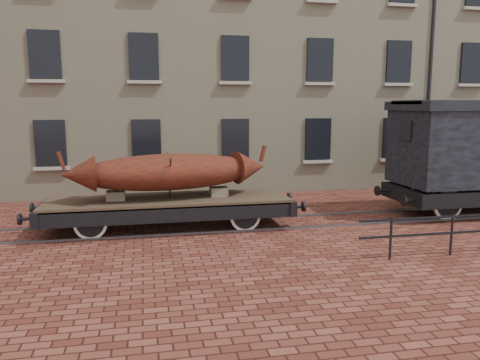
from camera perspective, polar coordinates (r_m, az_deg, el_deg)
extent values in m
plane|color=#4D1F17|center=(14.15, -0.70, -5.55)|extent=(90.00, 90.00, 0.00)
cube|color=beige|center=(24.34, 1.87, 17.17)|extent=(40.00, 10.00, 14.00)
cube|color=black|center=(18.78, -22.10, 4.22)|extent=(1.10, 0.12, 1.70)
cube|color=#A09C92|center=(18.81, -21.96, 1.32)|extent=(1.30, 0.18, 0.12)
cube|color=black|center=(18.46, -11.34, 4.63)|extent=(1.10, 0.12, 1.70)
cube|color=#A09C92|center=(18.50, -11.24, 1.69)|extent=(1.30, 0.18, 0.12)
cube|color=black|center=(18.80, -0.57, 4.89)|extent=(1.10, 0.12, 1.70)
cube|color=#A09C92|center=(18.84, -0.54, 1.99)|extent=(1.30, 0.18, 0.12)
cube|color=black|center=(19.77, 9.47, 4.97)|extent=(1.10, 0.12, 1.70)
cube|color=#A09C92|center=(19.80, 9.46, 2.22)|extent=(1.30, 0.18, 0.12)
cube|color=black|center=(21.28, 18.34, 4.92)|extent=(1.10, 0.12, 1.70)
cube|color=#A09C92|center=(21.31, 18.29, 2.36)|extent=(1.30, 0.18, 0.12)
cube|color=black|center=(23.22, 25.88, 4.78)|extent=(1.10, 0.12, 1.70)
cube|color=#A09C92|center=(23.24, 25.81, 2.44)|extent=(1.30, 0.18, 0.12)
cube|color=black|center=(18.81, -22.70, 13.97)|extent=(1.10, 0.12, 1.70)
cube|color=#A09C92|center=(18.69, -22.55, 11.09)|extent=(1.30, 0.18, 0.12)
cube|color=black|center=(18.50, -11.65, 14.56)|extent=(1.10, 0.12, 1.70)
cube|color=#A09C92|center=(18.37, -11.56, 11.63)|extent=(1.30, 0.18, 0.12)
cube|color=black|center=(18.84, -0.59, 14.64)|extent=(1.10, 0.12, 1.70)
cube|color=#A09C92|center=(18.72, -0.55, 11.76)|extent=(1.30, 0.18, 0.12)
cube|color=black|center=(19.81, 9.72, 14.24)|extent=(1.10, 0.12, 1.70)
cube|color=#A09C92|center=(19.69, 9.71, 11.50)|extent=(1.30, 0.18, 0.12)
cube|color=black|center=(21.31, 18.78, 13.53)|extent=(1.10, 0.12, 1.70)
cube|color=#A09C92|center=(21.20, 18.73, 10.98)|extent=(1.30, 0.18, 0.12)
cube|color=black|center=(23.25, 26.44, 12.66)|extent=(1.10, 0.12, 1.70)
cube|color=#A09C92|center=(23.14, 26.36, 10.33)|extent=(1.30, 0.18, 0.12)
cube|color=#A09C92|center=(20.08, 9.97, 20.66)|extent=(1.30, 0.18, 0.12)
cube|color=#A09C92|center=(21.57, 19.19, 19.49)|extent=(1.30, 0.18, 0.12)
cube|color=#A09C92|center=(23.48, 26.94, 18.13)|extent=(1.30, 0.18, 0.12)
cylinder|color=black|center=(22.27, 22.51, 17.27)|extent=(0.14, 0.14, 14.00)
cube|color=#59595E|center=(13.46, -0.12, -6.19)|extent=(30.00, 0.08, 0.06)
cube|color=#59595E|center=(14.83, -1.23, -4.75)|extent=(30.00, 0.08, 0.06)
cylinder|color=black|center=(11.56, 17.89, -6.80)|extent=(0.06, 0.06, 1.00)
cylinder|color=black|center=(12.41, 24.38, -6.10)|extent=(0.06, 0.06, 1.00)
cube|color=#46382A|center=(13.74, -8.70, -2.39)|extent=(6.93, 2.03, 0.11)
cube|color=black|center=(12.86, -8.46, -4.19)|extent=(6.93, 0.15, 0.42)
cube|color=black|center=(14.70, -8.87, -2.52)|extent=(6.93, 0.15, 0.42)
cube|color=black|center=(14.05, -22.97, -3.68)|extent=(0.20, 2.13, 0.42)
cylinder|color=black|center=(13.45, -24.62, -4.34)|extent=(0.32, 0.09, 0.09)
cylinder|color=black|center=(13.49, -25.27, -4.35)|extent=(0.07, 0.30, 0.30)
cylinder|color=black|center=(14.77, -23.43, -3.12)|extent=(0.32, 0.09, 0.09)
cylinder|color=black|center=(14.81, -24.03, -3.13)|extent=(0.07, 0.30, 0.30)
cube|color=black|center=(14.36, 5.28, -2.72)|extent=(0.20, 2.13, 0.42)
cylinder|color=black|center=(13.80, 7.15, -3.25)|extent=(0.32, 0.09, 0.09)
cylinder|color=black|center=(13.85, 7.76, -3.22)|extent=(0.07, 0.30, 0.30)
cylinder|color=black|center=(15.09, 5.46, -2.15)|extent=(0.32, 0.09, 0.09)
cylinder|color=black|center=(15.13, 6.03, -2.13)|extent=(0.07, 0.30, 0.30)
cylinder|color=black|center=(13.89, -17.47, -4.38)|extent=(0.09, 1.76, 0.09)
cylinder|color=silver|center=(13.20, -17.79, -5.10)|extent=(0.89, 0.06, 0.89)
cylinder|color=black|center=(13.20, -17.79, -5.10)|extent=(0.73, 0.09, 0.73)
cube|color=black|center=(13.04, -17.88, -4.27)|extent=(0.83, 0.07, 0.09)
cylinder|color=silver|center=(14.59, -17.19, -3.73)|extent=(0.89, 0.06, 0.89)
cylinder|color=black|center=(14.59, -17.19, -3.73)|extent=(0.73, 0.09, 0.73)
cube|color=black|center=(14.65, -17.19, -2.79)|extent=(0.83, 0.07, 0.09)
cylinder|color=black|center=(14.08, 0.03, -3.77)|extent=(0.09, 1.76, 0.09)
cylinder|color=silver|center=(13.40, 0.65, -4.44)|extent=(0.89, 0.06, 0.89)
cylinder|color=black|center=(13.40, 0.65, -4.44)|extent=(0.73, 0.09, 0.73)
cube|color=black|center=(13.24, 0.76, -3.62)|extent=(0.83, 0.07, 0.09)
cylinder|color=silver|center=(14.77, -0.53, -3.16)|extent=(0.89, 0.06, 0.89)
cylinder|color=black|center=(14.77, -0.53, -3.16)|extent=(0.73, 0.09, 0.73)
cube|color=black|center=(14.83, -0.61, -2.23)|extent=(0.83, 0.07, 0.09)
cube|color=black|center=(13.81, -8.66, -3.86)|extent=(3.70, 0.06, 0.06)
cube|color=#716658|center=(13.71, -14.91, -1.83)|extent=(0.51, 0.46, 0.26)
cube|color=#716658|center=(13.85, -2.59, -1.42)|extent=(0.51, 0.46, 0.26)
ellipsoid|color=maroon|center=(13.60, -8.62, 0.97)|extent=(5.39, 2.26, 1.05)
cone|color=maroon|center=(13.39, -19.13, 0.64)|extent=(1.02, 1.10, 0.99)
cube|color=maroon|center=(13.35, -20.95, 2.20)|extent=(0.22, 0.13, 0.50)
cone|color=maroon|center=(14.23, 1.26, 1.62)|extent=(1.02, 1.10, 0.99)
cube|color=maroon|center=(14.33, 2.79, 3.22)|extent=(0.22, 0.13, 0.50)
cylinder|color=#35281E|center=(13.20, -8.51, 0.16)|extent=(0.05, 0.89, 1.28)
cylinder|color=#35281E|center=(14.04, -8.70, 0.68)|extent=(0.05, 0.89, 1.28)
cube|color=black|center=(18.63, 25.71, -0.63)|extent=(6.21, 0.17, 0.47)
cube|color=black|center=(15.97, 19.27, -1.72)|extent=(0.23, 2.48, 0.47)
cylinder|color=black|center=(15.04, 19.35, -2.37)|extent=(0.08, 0.33, 0.33)
cylinder|color=black|center=(16.45, 16.41, -1.27)|extent=(0.08, 0.33, 0.33)
cylinder|color=black|center=(16.62, 22.60, -2.30)|extent=(0.10, 1.97, 0.10)
cylinder|color=silver|center=(16.05, 24.04, -2.78)|extent=(0.99, 0.07, 0.99)
cylinder|color=black|center=(16.05, 24.04, -2.78)|extent=(0.81, 0.10, 0.81)
cylinder|color=silver|center=(17.21, 21.27, -1.85)|extent=(0.99, 0.07, 0.99)
cylinder|color=black|center=(17.21, 21.27, -1.85)|extent=(0.81, 0.10, 0.81)
cube|color=black|center=(15.73, 19.60, 5.71)|extent=(0.08, 0.62, 0.62)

